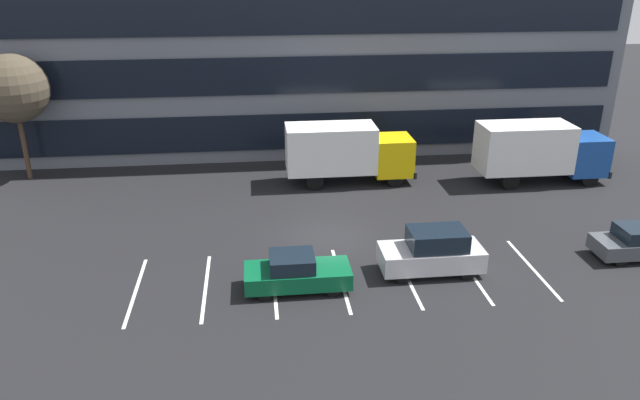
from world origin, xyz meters
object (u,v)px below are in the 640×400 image
at_px(sedan_charcoal, 640,243).
at_px(bare_tree, 13,89).
at_px(box_truck_yellow, 347,151).
at_px(sedan_forest, 296,273).
at_px(suv_silver, 433,252).
at_px(box_truck_blue, 539,150).

relative_size(sedan_charcoal, bare_tree, 0.56).
bearing_deg(box_truck_yellow, sedan_forest, -107.99).
distance_m(suv_silver, sedan_forest, 5.90).
relative_size(suv_silver, sedan_forest, 1.01).
bearing_deg(bare_tree, sedan_forest, -44.53).
height_order(box_truck_yellow, bare_tree, bare_tree).
xyz_separation_m(sedan_charcoal, bare_tree, (-30.55, 13.79, 4.72)).
relative_size(suv_silver, bare_tree, 0.58).
height_order(box_truck_yellow, sedan_forest, box_truck_yellow).
relative_size(box_truck_blue, bare_tree, 1.03).
xyz_separation_m(sedan_forest, sedan_charcoal, (15.46, 1.06, -0.02)).
bearing_deg(sedan_forest, sedan_charcoal, 3.94).
height_order(box_truck_blue, suv_silver, box_truck_blue).
height_order(box_truck_blue, box_truck_yellow, box_truck_blue).
bearing_deg(sedan_charcoal, box_truck_yellow, 136.81).
bearing_deg(box_truck_yellow, sedan_charcoal, -43.19).
bearing_deg(suv_silver, bare_tree, 146.02).
distance_m(box_truck_blue, sedan_charcoal, 9.79).
bearing_deg(box_truck_blue, suv_silver, -132.70).
bearing_deg(bare_tree, box_truck_yellow, -8.72).
bearing_deg(sedan_forest, bare_tree, 135.47).
relative_size(box_truck_yellow, bare_tree, 1.01).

